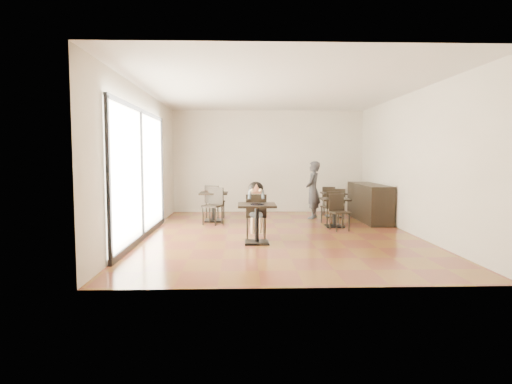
{
  "coord_description": "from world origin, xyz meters",
  "views": [
    {
      "loc": [
        -0.84,
        -9.54,
        1.74
      ],
      "look_at": [
        -0.54,
        -0.53,
        1.0
      ],
      "focal_mm": 30.0,
      "sensor_mm": 36.0,
      "label": 1
    }
  ],
  "objects_px": {
    "chair_mid_a": "(330,207)",
    "child": "(256,210)",
    "child_chair": "(256,216)",
    "cafe_table_back": "(333,205)",
    "chair_mid_b": "(340,213)",
    "child_table": "(257,224)",
    "adult_patron": "(313,190)",
    "chair_back_a": "(329,200)",
    "cafe_table_left": "(214,207)",
    "chair_left_a": "(215,202)",
    "chair_left_b": "(212,206)",
    "cafe_table_mid": "(335,213)",
    "chair_back_b": "(338,204)"
  },
  "relations": [
    {
      "from": "child_chair",
      "to": "chair_left_a",
      "type": "relative_size",
      "value": 1.01
    },
    {
      "from": "adult_patron",
      "to": "child",
      "type": "bearing_deg",
      "value": -10.45
    },
    {
      "from": "cafe_table_left",
      "to": "chair_back_b",
      "type": "xyz_separation_m",
      "value": [
        3.42,
        0.22,
        0.03
      ]
    },
    {
      "from": "child_table",
      "to": "chair_back_a",
      "type": "bearing_deg",
      "value": 61.31
    },
    {
      "from": "child_chair",
      "to": "chair_left_a",
      "type": "height_order",
      "value": "child_chair"
    },
    {
      "from": "chair_back_a",
      "to": "chair_mid_a",
      "type": "bearing_deg",
      "value": 98.81
    },
    {
      "from": "chair_mid_b",
      "to": "cafe_table_mid",
      "type": "bearing_deg",
      "value": 74.43
    },
    {
      "from": "child",
      "to": "cafe_table_mid",
      "type": "height_order",
      "value": "child"
    },
    {
      "from": "adult_patron",
      "to": "chair_mid_b",
      "type": "height_order",
      "value": "adult_patron"
    },
    {
      "from": "cafe_table_left",
      "to": "chair_mid_a",
      "type": "distance_m",
      "value": 3.1
    },
    {
      "from": "adult_patron",
      "to": "chair_left_b",
      "type": "xyz_separation_m",
      "value": [
        -2.77,
        -1.02,
        -0.33
      ]
    },
    {
      "from": "chair_left_a",
      "to": "cafe_table_left",
      "type": "bearing_deg",
      "value": 114.65
    },
    {
      "from": "child_chair",
      "to": "chair_left_b",
      "type": "xyz_separation_m",
      "value": [
        -1.06,
        1.89,
        -0.01
      ]
    },
    {
      "from": "child_table",
      "to": "chair_left_a",
      "type": "height_order",
      "value": "chair_left_a"
    },
    {
      "from": "child_chair",
      "to": "cafe_table_left",
      "type": "relative_size",
      "value": 1.22
    },
    {
      "from": "cafe_table_mid",
      "to": "chair_back_b",
      "type": "bearing_deg",
      "value": 74.05
    },
    {
      "from": "cafe_table_left",
      "to": "chair_left_a",
      "type": "bearing_deg",
      "value": 90.0
    },
    {
      "from": "chair_mid_a",
      "to": "chair_left_a",
      "type": "xyz_separation_m",
      "value": [
        -3.07,
        1.01,
        0.05
      ]
    },
    {
      "from": "chair_mid_b",
      "to": "chair_left_b",
      "type": "bearing_deg",
      "value": 146.25
    },
    {
      "from": "cafe_table_left",
      "to": "chair_left_a",
      "type": "relative_size",
      "value": 0.83
    },
    {
      "from": "cafe_table_back",
      "to": "chair_back_a",
      "type": "xyz_separation_m",
      "value": [
        0.0,
        0.55,
        0.07
      ]
    },
    {
      "from": "chair_back_a",
      "to": "child_table",
      "type": "bearing_deg",
      "value": 81.28
    },
    {
      "from": "child",
      "to": "chair_mid_a",
      "type": "relative_size",
      "value": 1.41
    },
    {
      "from": "child_table",
      "to": "chair_back_b",
      "type": "distance_m",
      "value": 3.99
    },
    {
      "from": "child_chair",
      "to": "chair_back_a",
      "type": "relative_size",
      "value": 1.13
    },
    {
      "from": "child_table",
      "to": "cafe_table_back",
      "type": "relative_size",
      "value": 1.13
    },
    {
      "from": "child_chair",
      "to": "cafe_table_back",
      "type": "bearing_deg",
      "value": -126.3
    },
    {
      "from": "cafe_table_mid",
      "to": "chair_left_a",
      "type": "xyz_separation_m",
      "value": [
        -3.07,
        1.56,
        0.12
      ]
    },
    {
      "from": "adult_patron",
      "to": "chair_left_b",
      "type": "bearing_deg",
      "value": -49.79
    },
    {
      "from": "chair_back_a",
      "to": "chair_left_b",
      "type": "bearing_deg",
      "value": 48.66
    },
    {
      "from": "child_table",
      "to": "child_chair",
      "type": "relative_size",
      "value": 0.83
    },
    {
      "from": "chair_mid_a",
      "to": "child",
      "type": "bearing_deg",
      "value": 29.08
    },
    {
      "from": "child_table",
      "to": "chair_back_a",
      "type": "distance_m",
      "value": 4.92
    },
    {
      "from": "chair_mid_b",
      "to": "chair_back_a",
      "type": "relative_size",
      "value": 1.01
    },
    {
      "from": "chair_mid_b",
      "to": "child_table",
      "type": "bearing_deg",
      "value": -160.03
    },
    {
      "from": "cafe_table_left",
      "to": "chair_left_b",
      "type": "xyz_separation_m",
      "value": [
        0.0,
        -0.55,
        0.08
      ]
    },
    {
      "from": "child_chair",
      "to": "chair_back_a",
      "type": "distance_m",
      "value": 4.44
    },
    {
      "from": "chair_mid_b",
      "to": "chair_left_b",
      "type": "relative_size",
      "value": 0.9
    },
    {
      "from": "chair_left_a",
      "to": "chair_left_b",
      "type": "distance_m",
      "value": 1.1
    },
    {
      "from": "cafe_table_back",
      "to": "cafe_table_left",
      "type": "bearing_deg",
      "value": -167.3
    },
    {
      "from": "child_chair",
      "to": "cafe_table_back",
      "type": "distance_m",
      "value": 3.99
    },
    {
      "from": "chair_left_a",
      "to": "chair_back_b",
      "type": "distance_m",
      "value": 3.43
    },
    {
      "from": "cafe_table_mid",
      "to": "chair_mid_b",
      "type": "height_order",
      "value": "chair_mid_b"
    },
    {
      "from": "child_table",
      "to": "adult_patron",
      "type": "height_order",
      "value": "adult_patron"
    },
    {
      "from": "cafe_table_left",
      "to": "chair_mid_a",
      "type": "xyz_separation_m",
      "value": [
        3.07,
        -0.46,
        0.03
      ]
    },
    {
      "from": "cafe_table_back",
      "to": "adult_patron",
      "type": "bearing_deg",
      "value": -155.22
    },
    {
      "from": "child",
      "to": "chair_mid_b",
      "type": "relative_size",
      "value": 1.41
    },
    {
      "from": "child_table",
      "to": "cafe_table_back",
      "type": "bearing_deg",
      "value": 57.9
    },
    {
      "from": "child_table",
      "to": "chair_mid_a",
      "type": "relative_size",
      "value": 0.93
    },
    {
      "from": "adult_patron",
      "to": "cafe_table_back",
      "type": "relative_size",
      "value": 2.29
    }
  ]
}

